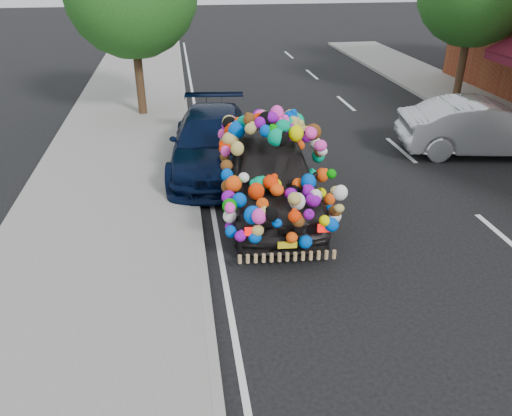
{
  "coord_description": "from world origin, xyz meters",
  "views": [
    {
      "loc": [
        -2.57,
        -7.6,
        5.03
      ],
      "look_at": [
        -1.38,
        -0.03,
        1.09
      ],
      "focal_mm": 35.0,
      "sensor_mm": 36.0,
      "label": 1
    }
  ],
  "objects": [
    {
      "name": "kerb",
      "position": [
        -2.35,
        0.0,
        0.07
      ],
      "size": [
        0.15,
        60.0,
        0.13
      ],
      "primitive_type": "cube",
      "color": "gray",
      "rests_on": "ground"
    },
    {
      "name": "navy_sedan",
      "position": [
        -1.8,
        4.5,
        0.72
      ],
      "size": [
        2.56,
        5.16,
        1.44
      ],
      "primitive_type": "imported",
      "rotation": [
        0.0,
        0.0,
        -0.11
      ],
      "color": "black",
      "rests_on": "ground"
    },
    {
      "name": "plush_art_car",
      "position": [
        -0.72,
        2.0,
        1.15
      ],
      "size": [
        2.52,
        4.96,
        2.23
      ],
      "rotation": [
        0.0,
        0.0,
        -0.06
      ],
      "color": "black",
      "rests_on": "ground"
    },
    {
      "name": "sidewalk",
      "position": [
        -4.3,
        0.0,
        0.06
      ],
      "size": [
        4.0,
        60.0,
        0.12
      ],
      "primitive_type": "cube",
      "color": "gray",
      "rests_on": "ground"
    },
    {
      "name": "ground",
      "position": [
        0.0,
        0.0,
        0.0
      ],
      "size": [
        100.0,
        100.0,
        0.0
      ],
      "primitive_type": "plane",
      "color": "black",
      "rests_on": "ground"
    },
    {
      "name": "silver_hatchback",
      "position": [
        5.66,
        4.43,
        0.75
      ],
      "size": [
        4.74,
        2.36,
        1.49
      ],
      "primitive_type": "imported",
      "rotation": [
        0.0,
        0.0,
        1.39
      ],
      "color": "#AEB0B6",
      "rests_on": "ground"
    },
    {
      "name": "lane_markings",
      "position": [
        3.6,
        0.0,
        0.01
      ],
      "size": [
        6.0,
        50.0,
        0.01
      ],
      "primitive_type": null,
      "color": "silver",
      "rests_on": "ground"
    }
  ]
}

